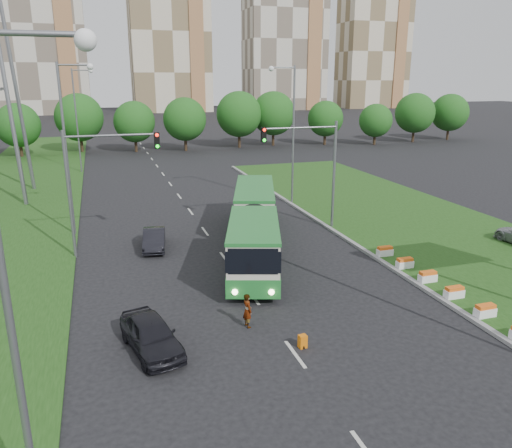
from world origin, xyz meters
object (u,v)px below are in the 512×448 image
object	(u,v)px
traffic_mast_median	(314,159)
shopping_trolley	(303,341)
traffic_mast_left	(95,173)
pedestrian	(247,310)
articulated_bus	(251,223)
car_left_far	(154,239)
car_left_near	(151,335)

from	to	relation	value
traffic_mast_median	shopping_trolley	world-z (taller)	traffic_mast_median
traffic_mast_left	pedestrian	xyz separation A→B (m)	(6.18, -12.11, -4.54)
traffic_mast_median	pedestrian	size ratio (longest dim) A/B	4.94
articulated_bus	traffic_mast_median	bearing A→B (deg)	44.00
articulated_bus	pedestrian	world-z (taller)	articulated_bus
traffic_mast_median	car_left_far	xyz separation A→B (m)	(-11.80, -0.78, -4.69)
traffic_mast_median	traffic_mast_left	world-z (taller)	same
articulated_bus	pedestrian	distance (m)	10.86
car_left_near	pedestrian	bearing A→B (deg)	-2.49
shopping_trolley	traffic_mast_median	bearing A→B (deg)	58.82
car_left_far	pedestrian	bearing A→B (deg)	-69.15
traffic_mast_left	pedestrian	world-z (taller)	traffic_mast_left
traffic_mast_left	pedestrian	distance (m)	14.33
articulated_bus	shopping_trolley	size ratio (longest dim) A/B	30.64
traffic_mast_left	articulated_bus	world-z (taller)	traffic_mast_left
traffic_mast_left	car_left_near	bearing A→B (deg)	-82.23
traffic_mast_left	shopping_trolley	size ratio (longest dim) A/B	13.93
traffic_mast_median	articulated_bus	xyz separation A→B (m)	(-5.69, -2.81, -3.58)
shopping_trolley	pedestrian	bearing A→B (deg)	118.09
car_left_near	car_left_far	distance (m)	13.23
traffic_mast_median	shopping_trolley	size ratio (longest dim) A/B	13.93
car_left_far	pedestrian	size ratio (longest dim) A/B	2.48
traffic_mast_left	traffic_mast_median	bearing A→B (deg)	3.77
articulated_bus	traffic_mast_left	bearing A→B (deg)	-173.08
traffic_mast_median	articulated_bus	world-z (taller)	traffic_mast_median
traffic_mast_median	pedestrian	bearing A→B (deg)	-124.40
car_left_far	shopping_trolley	size ratio (longest dim) A/B	6.98
car_left_far	traffic_mast_median	bearing A→B (deg)	11.77
traffic_mast_median	car_left_near	bearing A→B (deg)	-133.91
traffic_mast_median	articulated_bus	size ratio (longest dim) A/B	0.45
pedestrian	car_left_far	bearing A→B (deg)	3.07
traffic_mast_left	articulated_bus	bearing A→B (deg)	-10.82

